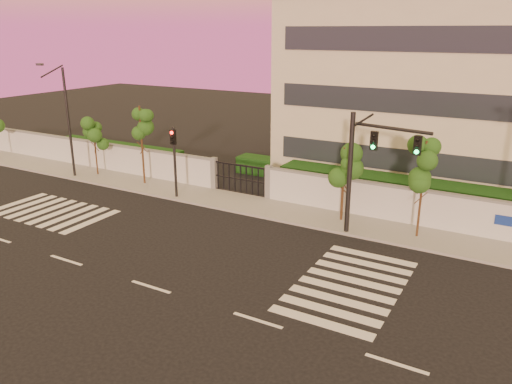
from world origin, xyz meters
TOP-DOWN VIEW (x-y plane):
  - ground at (0.00, 0.00)m, footprint 120.00×120.00m
  - sidewalk at (0.00, 10.50)m, footprint 60.00×3.00m
  - perimeter_wall at (0.10, 12.00)m, footprint 60.00×0.36m
  - hedge_row at (1.17, 14.74)m, footprint 41.00×4.25m
  - institutional_building at (9.00, 21.99)m, footprint 24.40×12.40m
  - road_markings at (-1.58, 3.76)m, footprint 57.00×7.62m
  - street_tree_b at (-14.15, 10.67)m, footprint 1.30×1.03m
  - street_tree_c at (-9.74, 10.66)m, footprint 1.60×1.27m
  - street_tree_d at (4.22, 10.71)m, footprint 1.64×1.30m
  - street_tree_e at (8.31, 10.43)m, footprint 1.39×1.11m
  - traffic_signal_main at (5.79, 9.26)m, footprint 3.93×0.96m
  - traffic_signal_secondary at (-6.09, 9.41)m, footprint 0.35×0.34m
  - streetlight_west at (-15.30, 9.41)m, footprint 0.48×1.92m

SIDE VIEW (x-z plane):
  - ground at x=0.00m, z-range 0.00..0.00m
  - road_markings at x=-1.58m, z-range 0.00..0.02m
  - sidewalk at x=0.00m, z-range 0.00..0.15m
  - hedge_row at x=1.17m, z-range -0.08..1.72m
  - perimeter_wall at x=0.10m, z-range -0.03..2.17m
  - traffic_signal_secondary at x=-6.09m, z-range 0.61..5.10m
  - street_tree_b at x=-14.15m, z-range 0.97..5.07m
  - street_tree_d at x=4.22m, z-range 0.99..5.15m
  - street_tree_e at x=8.31m, z-range 1.18..6.17m
  - street_tree_c at x=-9.74m, z-range 1.26..6.59m
  - traffic_signal_main at x=5.79m, z-range 0.83..7.08m
  - streetlight_west at x=-15.30m, z-range 0.32..8.29m
  - institutional_building at x=9.00m, z-range 0.03..12.28m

